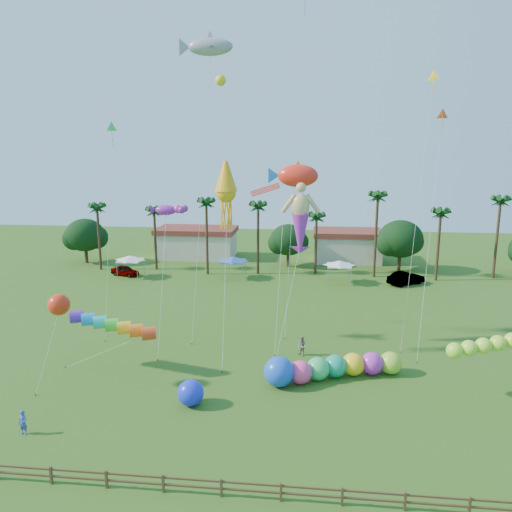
# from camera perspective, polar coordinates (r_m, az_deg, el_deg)

# --- Properties ---
(ground) EXTENTS (160.00, 160.00, 0.00)m
(ground) POSITION_cam_1_polar(r_m,az_deg,el_deg) (32.82, -2.01, -19.37)
(ground) COLOR #285116
(ground) RESTS_ON ground
(tree_line) EXTENTS (69.46, 8.91, 11.00)m
(tree_line) POSITION_cam_1_polar(r_m,az_deg,el_deg) (72.83, 5.71, 1.87)
(tree_line) COLOR #3A2819
(tree_line) RESTS_ON ground
(buildings_row) EXTENTS (35.00, 7.00, 4.00)m
(buildings_row) POSITION_cam_1_polar(r_m,az_deg,el_deg) (79.48, 0.92, 1.12)
(buildings_row) COLOR beige
(buildings_row) RESTS_ON ground
(tent_row) EXTENTS (31.00, 4.00, 0.60)m
(tent_row) POSITION_cam_1_polar(r_m,az_deg,el_deg) (66.39, -2.67, -0.42)
(tent_row) COLOR white
(tent_row) RESTS_ON ground
(fence) EXTENTS (36.12, 0.12, 1.00)m
(fence) POSITION_cam_1_polar(r_m,az_deg,el_deg) (27.57, -3.99, -24.73)
(fence) COLOR brown
(fence) RESTS_ON ground
(car_a) EXTENTS (4.41, 2.96, 1.39)m
(car_a) POSITION_cam_1_polar(r_m,az_deg,el_deg) (71.29, -14.75, -1.63)
(car_a) COLOR #4C4C54
(car_a) RESTS_ON ground
(car_b) EXTENTS (5.19, 4.34, 1.67)m
(car_b) POSITION_cam_1_polar(r_m,az_deg,el_deg) (67.29, 16.77, -2.44)
(car_b) COLOR #4C4C54
(car_b) RESTS_ON ground
(spectator_a) EXTENTS (0.61, 0.44, 1.58)m
(spectator_a) POSITION_cam_1_polar(r_m,az_deg,el_deg) (35.11, -25.08, -16.86)
(spectator_a) COLOR #3450B9
(spectator_a) RESTS_ON ground
(spectator_b) EXTENTS (1.05, 1.02, 1.70)m
(spectator_b) POSITION_cam_1_polar(r_m,az_deg,el_deg) (42.94, 5.26, -10.23)
(spectator_b) COLOR gray
(spectator_b) RESTS_ON ground
(caterpillar_inflatable) EXTENTS (10.83, 5.36, 2.26)m
(caterpillar_inflatable) POSITION_cam_1_polar(r_m,az_deg,el_deg) (39.07, 8.31, -12.51)
(caterpillar_inflatable) COLOR #FB428E
(caterpillar_inflatable) RESTS_ON ground
(blue_ball) EXTENTS (1.80, 1.80, 1.80)m
(blue_ball) POSITION_cam_1_polar(r_m,az_deg,el_deg) (35.45, -7.48, -15.25)
(blue_ball) COLOR #1B2EFB
(blue_ball) RESTS_ON ground
(rainbow_tube) EXTENTS (9.06, 2.64, 3.90)m
(rainbow_tube) POSITION_cam_1_polar(r_m,az_deg,el_deg) (39.86, -14.72, -8.47)
(rainbow_tube) COLOR #EC401A
(rainbow_tube) RESTS_ON ground
(green_worm) EXTENTS (9.18, 2.70, 4.10)m
(green_worm) POSITION_cam_1_polar(r_m,az_deg,el_deg) (37.88, 21.74, -10.02)
(green_worm) COLOR #AAEE35
(green_worm) RESTS_ON ground
(orange_ball_kite) EXTENTS (2.44, 2.69, 7.07)m
(orange_ball_kite) POSITION_cam_1_polar(r_m,az_deg,el_deg) (38.37, -21.60, -5.20)
(orange_ball_kite) COLOR red
(orange_ball_kite) RESTS_ON ground
(merman_kite) EXTENTS (3.06, 5.03, 13.84)m
(merman_kite) POSITION_cam_1_polar(r_m,az_deg,el_deg) (43.22, 5.09, 3.76)
(merman_kite) COLOR tan
(merman_kite) RESTS_ON ground
(fish_kite) EXTENTS (5.39, 6.31, 15.96)m
(fish_kite) POSITION_cam_1_polar(r_m,az_deg,el_deg) (44.83, 4.82, 9.13)
(fish_kite) COLOR #FF2C1C
(fish_kite) RESTS_ON ground
(shark_kite) EXTENTS (5.70, 6.96, 27.06)m
(shark_kite) POSITION_cam_1_polar(r_m,az_deg,el_deg) (48.38, -5.24, 22.70)
(shark_kite) COLOR gray
(shark_kite) RESTS_ON ground
(squid_kite) EXTENTS (2.42, 5.21, 16.32)m
(squid_kite) POSITION_cam_1_polar(r_m,az_deg,el_deg) (40.42, -3.44, 7.25)
(squid_kite) COLOR #FFA614
(squid_kite) RESTS_ON ground
(lobster_kite) EXTENTS (3.66, 6.18, 12.59)m
(lobster_kite) POSITION_cam_1_polar(r_m,az_deg,el_deg) (44.32, -10.27, 5.19)
(lobster_kite) COLOR purple
(lobster_kite) RESTS_ON ground
(delta_kite_red) EXTENTS (2.14, 4.31, 20.39)m
(delta_kite_red) POSITION_cam_1_polar(r_m,az_deg,el_deg) (44.57, 20.47, 14.20)
(delta_kite_red) COLOR #EB541A
(delta_kite_red) RESTS_ON ground
(delta_kite_yellow) EXTENTS (2.45, 3.65, 23.54)m
(delta_kite_yellow) POSITION_cam_1_polar(r_m,az_deg,el_deg) (45.73, 19.55, 18.11)
(delta_kite_yellow) COLOR yellow
(delta_kite_yellow) RESTS_ON ground
(delta_kite_green) EXTENTS (0.94, 4.94, 19.63)m
(delta_kite_green) POSITION_cam_1_polar(r_m,az_deg,el_deg) (48.81, -16.17, 13.44)
(delta_kite_green) COLOR #36E660
(delta_kite_green) RESTS_ON ground
(delta_kite_blue) EXTENTS (1.81, 4.42, 31.10)m
(delta_kite_blue) POSITION_cam_1_polar(r_m,az_deg,el_deg) (49.12, 5.56, 26.70)
(delta_kite_blue) COLOR blue
(delta_kite_blue) RESTS_ON ground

